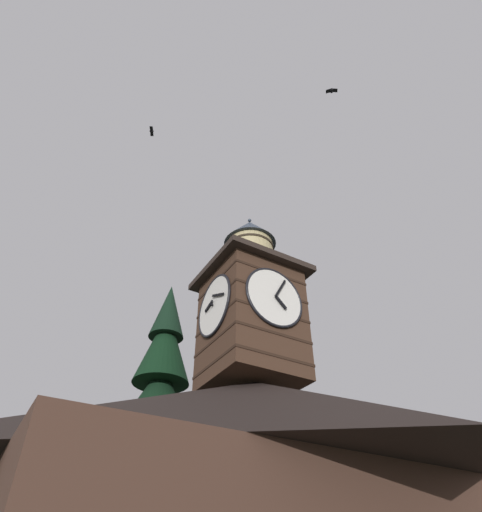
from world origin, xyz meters
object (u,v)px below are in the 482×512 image
building_main (258,499)px  moon (172,511)px  flying_bird_low (152,131)px  clock_tower (251,307)px  flying_bird_high (332,91)px  pine_tree_behind (153,450)px

building_main → moon: size_ratio=6.92×
flying_bird_low → clock_tower: bearing=-175.4°
building_main → flying_bird_high: bearing=113.6°
flying_bird_low → building_main: bearing=179.9°
moon → flying_bird_low: 47.26m
building_main → moon: 44.96m
building_main → clock_tower: bearing=-107.9°
clock_tower → moon: (-14.77, -41.61, -1.08)m
flying_bird_high → flying_bird_low: flying_bird_high is taller
flying_bird_high → clock_tower: bearing=-69.8°
moon → flying_bird_low: flying_bird_low is taller
pine_tree_behind → building_main: bearing=101.2°
pine_tree_behind → flying_bird_low: 13.42m
pine_tree_behind → flying_bird_low: flying_bird_low is taller
moon → flying_bird_low: size_ratio=4.19×
building_main → pine_tree_behind: bearing=-78.8°
clock_tower → moon: 44.16m
moon → flying_bird_high: flying_bird_high is taller
clock_tower → pine_tree_behind: bearing=-76.6°
flying_bird_low → flying_bird_high: bearing=148.2°
pine_tree_behind → flying_bird_high: (-3.08, 10.33, 14.21)m
building_main → moon: (-14.91, -42.04, 5.67)m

